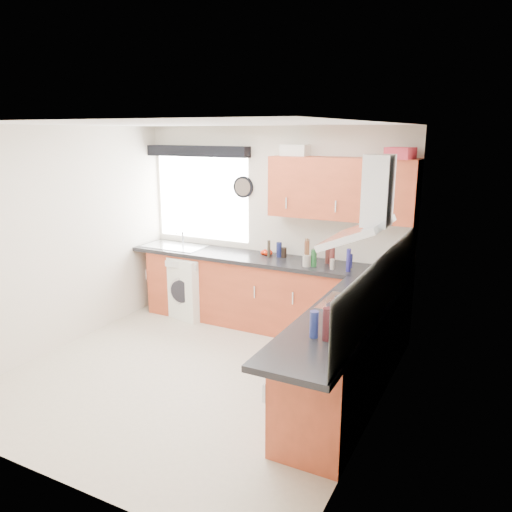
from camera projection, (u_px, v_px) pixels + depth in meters
The scene contains 38 objects.
ground_plane at pixel (197, 375), 5.13m from camera, with size 3.60×3.60×0.00m, color beige.
ceiling at pixel (189, 124), 4.52m from camera, with size 3.60×3.60×0.02m, color white.
wall_back at pixel (272, 226), 6.38m from camera, with size 3.60×0.02×2.50m, color silver.
wall_front at pixel (39, 317), 3.27m from camera, with size 3.60×0.02×2.50m, color silver.
wall_left at pixel (60, 239), 5.62m from camera, with size 0.02×3.60×2.50m, color silver.
wall_right at pixel (379, 282), 4.03m from camera, with size 0.02×3.60×2.50m, color silver.
window at pixel (202, 198), 6.76m from camera, with size 1.40×0.02×1.10m, color white.
window_blind at pixel (197, 151), 6.53m from camera, with size 1.50×0.18×0.14m, color black.
splashback at pixel (385, 280), 4.32m from camera, with size 0.01×3.00×0.54m, color white.
base_cab_back at pixel (255, 293), 6.38m from camera, with size 3.00×0.58×0.86m, color #9C3C20.
base_cab_corner at pixel (380, 313), 5.66m from camera, with size 0.60×0.60×0.86m, color #9C3C20.
base_cab_right at pixel (345, 360), 4.49m from camera, with size 0.58×2.10×0.86m, color #9C3C20.
worktop_back at pixel (262, 259), 6.21m from camera, with size 3.60×0.62×0.05m, color black.
worktop_right at pixel (341, 318), 4.26m from camera, with size 0.62×2.42×0.05m, color black.
sink at pixel (174, 243), 6.78m from camera, with size 0.84×0.46×0.10m, color silver, non-canonical shape.
oven at pixel (349, 354), 4.63m from camera, with size 0.56×0.58×0.85m, color black.
hob_plate at pixel (351, 304), 4.51m from camera, with size 0.52×0.52×0.01m, color silver.
extractor_hood at pixel (367, 211), 4.26m from camera, with size 0.52×0.78×0.66m, color silver, non-canonical shape.
upper_cabinets at pixel (342, 189), 5.68m from camera, with size 1.70×0.35×0.70m, color #9C3C20.
washing_machine at pixel (193, 286), 6.71m from camera, with size 0.56×0.54×0.83m, color white.
wall_clock at pixel (242, 187), 6.41m from camera, with size 0.28×0.28×0.04m, color black.
casserole at pixel (295, 150), 5.93m from camera, with size 0.32×0.23×0.13m, color white.
storage_box at pixel (400, 153), 5.20m from camera, with size 0.27×0.22×0.12m, color #B12937.
utensil_pot at pixel (307, 261), 5.77m from camera, with size 0.10×0.10×0.14m, color gray.
kitchen_roll at pixel (366, 293), 4.47m from camera, with size 0.10×0.10×0.22m, color white.
tomato_cluster at pixel (267, 252), 6.33m from camera, with size 0.13×0.13×0.06m, color red, non-canonical shape.
jar_0 at pixel (314, 258), 5.76m from camera, with size 0.07×0.07×0.20m, color #1D5225.
jar_1 at pixel (332, 264), 5.66m from camera, with size 0.05×0.05×0.12m, color gray.
jar_2 at pixel (328, 255), 5.91m from camera, with size 0.07×0.07×0.20m, color #471E19.
jar_3 at pixel (332, 258), 5.72m from camera, with size 0.06×0.06×0.23m, color #4F1F1C.
jar_4 at pixel (269, 249), 6.19m from camera, with size 0.04×0.04×0.21m, color #30261B.
jar_5 at pixel (307, 251), 6.03m from camera, with size 0.06×0.06×0.24m, color #602214.
jar_6 at pixel (279, 250), 6.20m from camera, with size 0.07×0.07×0.18m, color #141A46.
jar_7 at pixel (351, 261), 5.71m from camera, with size 0.04×0.04×0.16m, color #16184B.
jar_8 at pixel (348, 260), 5.55m from camera, with size 0.05×0.05×0.26m, color navy.
jar_9 at pixel (284, 252), 6.19m from camera, with size 0.07×0.07×0.13m, color black.
bottle_0 at pixel (327, 324), 3.71m from camera, with size 0.07×0.07×0.26m, color #371317.
bottle_1 at pixel (314, 324), 3.78m from camera, with size 0.07×0.07×0.21m, color navy.
Camera 1 is at (2.67, -3.89, 2.44)m, focal length 35.00 mm.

